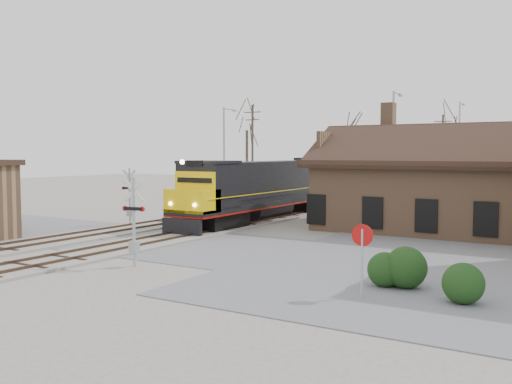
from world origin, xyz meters
TOP-DOWN VIEW (x-y plane):
  - ground at (0.00, 0.00)m, footprint 140.00×140.00m
  - road at (0.00, 0.00)m, footprint 60.00×9.00m
  - track_main at (0.00, 15.00)m, footprint 3.40×90.00m
  - track_siding at (-4.50, 15.00)m, footprint 3.40×90.00m
  - depot at (11.99, 12.00)m, footprint 15.20×9.31m
  - locomotive_lead at (0.00, 11.10)m, footprint 2.86×19.17m
  - locomotive_trailing at (0.00, 30.54)m, footprint 2.86×19.17m
  - crossbuck_near at (3.65, -5.53)m, footprint 1.05×0.28m
  - crossbuck_far at (-5.92, 4.22)m, footprint 1.01×0.47m
  - do_not_enter_sign at (13.49, -5.50)m, footprint 0.72×0.08m
  - hedge_a at (13.63, -3.64)m, footprint 1.23×1.23m
  - hedge_b at (14.31, -3.46)m, footprint 1.46×1.46m
  - hedge_c at (16.43, -4.56)m, footprint 1.29×1.29m
  - streetlight_a at (-7.68, 17.63)m, footprint 0.25×2.04m
  - streetlight_b at (6.52, 19.27)m, footprint 0.25×2.04m
  - streetlight_c at (7.62, 36.88)m, footprint 0.25×2.04m
  - utility_pole_a at (-12.01, 29.15)m, footprint 2.00×0.24m
  - utility_pole_b at (3.79, 46.17)m, footprint 2.00×0.24m
  - tree_a at (-15.37, 33.36)m, footprint 4.83×4.83m
  - tree_b at (-3.38, 35.75)m, footprint 4.03×4.03m
  - tree_c at (4.56, 46.28)m, footprint 4.46×4.46m

SIDE VIEW (x-z plane):
  - ground at x=0.00m, z-range 0.00..0.00m
  - road at x=0.00m, z-range 0.00..0.03m
  - track_main at x=0.00m, z-range -0.05..0.19m
  - track_siding at x=-4.50m, z-range -0.05..0.19m
  - hedge_a at x=13.63m, z-range 0.00..1.23m
  - hedge_c at x=16.43m, z-range 0.00..1.29m
  - hedge_b at x=14.31m, z-range 0.00..1.46m
  - do_not_enter_sign at x=13.49m, z-range 0.45..2.86m
  - crossbuck_near at x=3.65m, z-range -0.09..3.60m
  - crossbuck_far at x=-5.92m, z-range -0.09..3.61m
  - locomotive_trailing at x=0.00m, z-range 0.22..4.25m
  - locomotive_lead at x=0.00m, z-range 0.11..4.36m
  - depot at x=11.99m, z-range -1.54..6.36m
  - utility_pole_b at x=3.79m, z-range 0.22..9.33m
  - streetlight_a at x=-7.68m, z-range 0.53..9.05m
  - utility_pole_a at x=-12.01m, z-range 0.22..9.97m
  - streetlight_b at x=6.52m, z-range 0.54..9.80m
  - streetlight_c at x=7.62m, z-range 0.54..10.29m
  - tree_b at x=-3.38m, z-range 2.09..11.96m
  - tree_c at x=4.56m, z-range 2.32..13.26m
  - tree_a at x=-15.37m, z-range 2.51..14.35m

